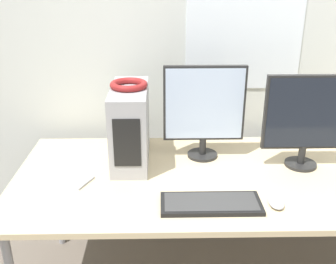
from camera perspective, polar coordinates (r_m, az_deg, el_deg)
wall_back at (r=2.41m, az=10.47°, el=14.57°), size 8.00×0.07×2.70m
desk at (r=2.06m, az=12.28°, el=-6.89°), size 2.42×0.94×0.71m
pc_tower at (r=2.07m, az=-5.49°, el=1.01°), size 0.18×0.46×0.41m
headphones at (r=2.00m, az=-5.72°, el=6.86°), size 0.19×0.19×0.03m
monitor_main at (r=2.08m, az=5.26°, el=3.43°), size 0.43×0.16×0.51m
monitor_right_near at (r=2.09m, az=19.56°, el=1.99°), size 0.44×0.16×0.49m
keyboard at (r=1.76m, az=6.24°, el=-10.28°), size 0.44×0.18×0.02m
mouse at (r=1.81m, az=15.43°, el=-9.90°), size 0.07×0.10×0.03m
cell_phone at (r=1.97m, az=-12.57°, el=-7.08°), size 0.12×0.15×0.01m
paper_sheet_left at (r=1.84m, az=-15.92°, el=-9.75°), size 0.28×0.34×0.00m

